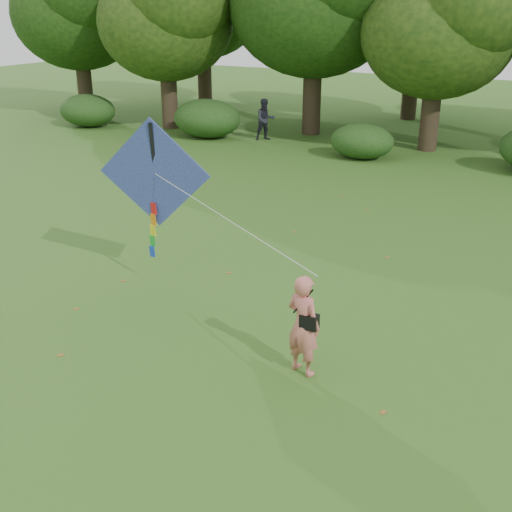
% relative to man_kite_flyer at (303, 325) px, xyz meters
% --- Properties ---
extents(ground, '(100.00, 100.00, 0.00)m').
position_rel_man_kite_flyer_xyz_m(ground, '(-0.74, -0.86, -0.92)').
color(ground, '#265114').
rests_on(ground, ground).
extents(man_kite_flyer, '(0.77, 0.61, 1.84)m').
position_rel_man_kite_flyer_xyz_m(man_kite_flyer, '(0.00, 0.00, 0.00)').
color(man_kite_flyer, '#CC6B60').
rests_on(man_kite_flyer, ground).
extents(bystander_left, '(1.16, 1.17, 1.90)m').
position_rel_man_kite_flyer_xyz_m(bystander_left, '(-10.02, 17.71, 0.03)').
color(bystander_left, '#22222D').
rests_on(bystander_left, ground).
extents(crossbody_bag, '(0.43, 0.20, 0.72)m').
position_rel_man_kite_flyer_xyz_m(crossbody_bag, '(0.12, -0.03, 0.12)').
color(crossbody_bag, black).
rests_on(crossbody_bag, ground).
extents(flying_kite, '(5.82, 2.24, 3.21)m').
position_rel_man_kite_flyer_xyz_m(flying_kite, '(-4.37, 1.81, 1.68)').
color(flying_kite, '#234298').
rests_on(flying_kite, ground).
extents(shrub_band, '(39.15, 3.22, 1.88)m').
position_rel_man_kite_flyer_xyz_m(shrub_band, '(-1.46, 16.74, -0.06)').
color(shrub_band, '#264919').
rests_on(shrub_band, ground).
extents(fallen_leaves, '(7.07, 15.24, 0.01)m').
position_rel_man_kite_flyer_xyz_m(fallen_leaves, '(-2.49, 3.09, -0.91)').
color(fallen_leaves, brown).
rests_on(fallen_leaves, ground).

